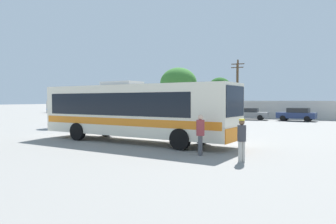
{
  "coord_description": "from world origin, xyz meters",
  "views": [
    {
      "loc": [
        10.2,
        -15.94,
        2.39
      ],
      "look_at": [
        0.86,
        0.97,
        1.67
      ],
      "focal_mm": 34.1,
      "sensor_mm": 36.0,
      "label": 1
    }
  ],
  "objects_px": {
    "coach_bus_cream_orange": "(132,109)",
    "roadside_tree_left": "(178,83)",
    "parked_car_second_maroon": "(205,113)",
    "utility_pole_far": "(237,89)",
    "parked_car_rightmost_dark_blue": "(297,114)",
    "parked_car_leftmost_black": "(166,112)",
    "parked_car_third_grey": "(249,113)",
    "roadside_tree_midleft": "(220,87)",
    "passenger_waiting_on_apron": "(242,137)",
    "attendant_by_bus_door": "(200,132)",
    "utility_pole_near": "(238,87)",
    "vendor_umbrella_near_gate_blue": "(61,106)"
  },
  "relations": [
    {
      "from": "parked_car_rightmost_dark_blue",
      "to": "roadside_tree_midleft",
      "type": "bearing_deg",
      "value": 145.02
    },
    {
      "from": "attendant_by_bus_door",
      "to": "utility_pole_near",
      "type": "height_order",
      "value": "utility_pole_near"
    },
    {
      "from": "coach_bus_cream_orange",
      "to": "roadside_tree_midleft",
      "type": "relative_size",
      "value": 2.05
    },
    {
      "from": "passenger_waiting_on_apron",
      "to": "utility_pole_near",
      "type": "bearing_deg",
      "value": 106.88
    },
    {
      "from": "coach_bus_cream_orange",
      "to": "parked_car_rightmost_dark_blue",
      "type": "bearing_deg",
      "value": 76.12
    },
    {
      "from": "parked_car_leftmost_black",
      "to": "parked_car_third_grey",
      "type": "xyz_separation_m",
      "value": [
        11.82,
        -0.34,
        -0.02
      ]
    },
    {
      "from": "coach_bus_cream_orange",
      "to": "roadside_tree_left",
      "type": "relative_size",
      "value": 1.58
    },
    {
      "from": "coach_bus_cream_orange",
      "to": "parked_car_rightmost_dark_blue",
      "type": "xyz_separation_m",
      "value": [
        5.91,
        23.94,
        -1.06
      ]
    },
    {
      "from": "vendor_umbrella_near_gate_blue",
      "to": "utility_pole_near",
      "type": "relative_size",
      "value": 0.3
    },
    {
      "from": "utility_pole_far",
      "to": "roadside_tree_midleft",
      "type": "height_order",
      "value": "utility_pole_far"
    },
    {
      "from": "vendor_umbrella_near_gate_blue",
      "to": "utility_pole_far",
      "type": "xyz_separation_m",
      "value": [
        7.47,
        26.12,
        2.14
      ]
    },
    {
      "from": "attendant_by_bus_door",
      "to": "parked_car_second_maroon",
      "type": "xyz_separation_m",
      "value": [
        -10.25,
        25.66,
        -0.22
      ]
    },
    {
      "from": "attendant_by_bus_door",
      "to": "parked_car_third_grey",
      "type": "bearing_deg",
      "value": 100.22
    },
    {
      "from": "parked_car_second_maroon",
      "to": "roadside_tree_left",
      "type": "bearing_deg",
      "value": 134.73
    },
    {
      "from": "parked_car_second_maroon",
      "to": "utility_pole_far",
      "type": "distance_m",
      "value": 8.15
    },
    {
      "from": "passenger_waiting_on_apron",
      "to": "parked_car_rightmost_dark_blue",
      "type": "height_order",
      "value": "passenger_waiting_on_apron"
    },
    {
      "from": "vendor_umbrella_near_gate_blue",
      "to": "roadside_tree_midleft",
      "type": "bearing_deg",
      "value": 81.71
    },
    {
      "from": "coach_bus_cream_orange",
      "to": "utility_pole_far",
      "type": "distance_m",
      "value": 30.79
    },
    {
      "from": "parked_car_leftmost_black",
      "to": "parked_car_rightmost_dark_blue",
      "type": "height_order",
      "value": "parked_car_rightmost_dark_blue"
    },
    {
      "from": "roadside_tree_midleft",
      "to": "vendor_umbrella_near_gate_blue",
      "type": "bearing_deg",
      "value": -98.29
    },
    {
      "from": "parked_car_second_maroon",
      "to": "vendor_umbrella_near_gate_blue",
      "type": "bearing_deg",
      "value": -106.15
    },
    {
      "from": "attendant_by_bus_door",
      "to": "roadside_tree_midleft",
      "type": "distance_m",
      "value": 36.93
    },
    {
      "from": "parked_car_leftmost_black",
      "to": "passenger_waiting_on_apron",
      "type": "bearing_deg",
      "value": -55.6
    },
    {
      "from": "passenger_waiting_on_apron",
      "to": "roadside_tree_midleft",
      "type": "relative_size",
      "value": 0.28
    },
    {
      "from": "coach_bus_cream_orange",
      "to": "passenger_waiting_on_apron",
      "type": "relative_size",
      "value": 7.29
    },
    {
      "from": "passenger_waiting_on_apron",
      "to": "vendor_umbrella_near_gate_blue",
      "type": "bearing_deg",
      "value": 157.6
    },
    {
      "from": "utility_pole_near",
      "to": "utility_pole_far",
      "type": "distance_m",
      "value": 1.27
    },
    {
      "from": "parked_car_rightmost_dark_blue",
      "to": "roadside_tree_left",
      "type": "xyz_separation_m",
      "value": [
        -19.03,
        7.57,
        4.34
      ]
    },
    {
      "from": "utility_pole_far",
      "to": "roadside_tree_midleft",
      "type": "relative_size",
      "value": 1.31
    },
    {
      "from": "parked_car_leftmost_black",
      "to": "parked_car_rightmost_dark_blue",
      "type": "distance_m",
      "value": 17.25
    },
    {
      "from": "vendor_umbrella_near_gate_blue",
      "to": "parked_car_third_grey",
      "type": "xyz_separation_m",
      "value": [
        11.03,
        19.38,
        -1.15
      ]
    },
    {
      "from": "attendant_by_bus_door",
      "to": "roadside_tree_midleft",
      "type": "relative_size",
      "value": 0.3
    },
    {
      "from": "parked_car_second_maroon",
      "to": "utility_pole_far",
      "type": "height_order",
      "value": "utility_pole_far"
    },
    {
      "from": "parked_car_second_maroon",
      "to": "utility_pole_far",
      "type": "xyz_separation_m",
      "value": [
        1.98,
        7.19,
        3.27
      ]
    },
    {
      "from": "parked_car_rightmost_dark_blue",
      "to": "roadside_tree_midleft",
      "type": "distance_m",
      "value": 15.52
    },
    {
      "from": "passenger_waiting_on_apron",
      "to": "parked_car_rightmost_dark_blue",
      "type": "xyz_separation_m",
      "value": [
        -1.25,
        26.8,
        -0.16
      ]
    },
    {
      "from": "attendant_by_bus_door",
      "to": "utility_pole_near",
      "type": "relative_size",
      "value": 0.22
    },
    {
      "from": "utility_pole_far",
      "to": "parked_car_leftmost_black",
      "type": "bearing_deg",
      "value": -142.18
    },
    {
      "from": "vendor_umbrella_near_gate_blue",
      "to": "roadside_tree_midleft",
      "type": "xyz_separation_m",
      "value": [
        4.1,
        28.15,
        2.56
      ]
    },
    {
      "from": "parked_car_rightmost_dark_blue",
      "to": "parked_car_second_maroon",
      "type": "bearing_deg",
      "value": -177.03
    },
    {
      "from": "parked_car_rightmost_dark_blue",
      "to": "utility_pole_far",
      "type": "distance_m",
      "value": 11.63
    },
    {
      "from": "passenger_waiting_on_apron",
      "to": "roadside_tree_left",
      "type": "distance_m",
      "value": 40.13
    },
    {
      "from": "utility_pole_near",
      "to": "utility_pole_far",
      "type": "height_order",
      "value": "utility_pole_near"
    },
    {
      "from": "passenger_waiting_on_apron",
      "to": "attendant_by_bus_door",
      "type": "bearing_deg",
      "value": 163.92
    },
    {
      "from": "passenger_waiting_on_apron",
      "to": "parked_car_leftmost_black",
      "type": "relative_size",
      "value": 0.37
    },
    {
      "from": "parked_car_second_maroon",
      "to": "utility_pole_near",
      "type": "relative_size",
      "value": 0.57
    },
    {
      "from": "vendor_umbrella_near_gate_blue",
      "to": "parked_car_leftmost_black",
      "type": "bearing_deg",
      "value": 92.3
    },
    {
      "from": "coach_bus_cream_orange",
      "to": "parked_car_second_maroon",
      "type": "xyz_separation_m",
      "value": [
        -5.06,
        23.37,
        -1.08
      ]
    },
    {
      "from": "roadside_tree_midleft",
      "to": "utility_pole_far",
      "type": "bearing_deg",
      "value": -30.98
    },
    {
      "from": "utility_pole_far",
      "to": "roadside_tree_left",
      "type": "height_order",
      "value": "utility_pole_far"
    }
  ]
}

